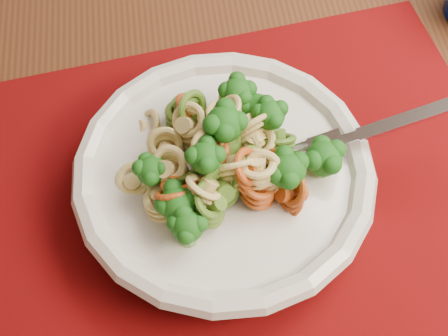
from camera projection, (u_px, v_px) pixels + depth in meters
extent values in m
cube|color=#492714|center=(285.00, 164.00, 0.54)|extent=(1.38, 0.97, 0.04)
cube|color=#590306|center=(230.00, 214.00, 0.49)|extent=(0.47, 0.37, 0.00)
cylinder|color=beige|center=(224.00, 191.00, 0.50)|extent=(0.10, 0.10, 0.01)
cylinder|color=beige|center=(224.00, 180.00, 0.48)|extent=(0.21, 0.21, 0.03)
torus|color=beige|center=(224.00, 171.00, 0.47)|extent=(0.23, 0.23, 0.02)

